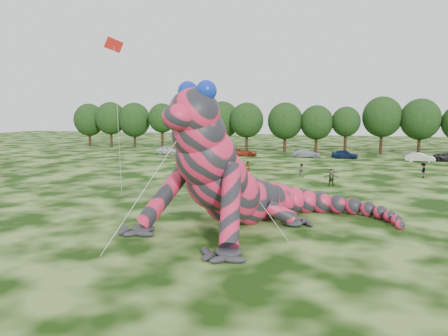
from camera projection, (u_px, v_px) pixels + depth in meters
name	position (u px, v px, depth m)	size (l,w,h in m)	color
ground	(307.00, 240.00, 26.86)	(240.00, 240.00, 0.00)	#16330A
inflatable_gecko	(244.00, 155.00, 30.24)	(16.36, 19.43, 9.71)	#D22046
flying_kite	(114.00, 56.00, 34.84)	(2.17, 3.84, 13.88)	red
tree_0	(89.00, 125.00, 97.95)	(6.91, 6.22, 9.51)	black
tree_1	(111.00, 125.00, 95.06)	(6.74, 6.07, 9.81)	black
tree_2	(134.00, 125.00, 94.23)	(7.04, 6.34, 9.64)	black
tree_3	(162.00, 126.00, 90.57)	(5.81, 5.23, 9.44)	black
tree_4	(192.00, 127.00, 90.44)	(6.22, 5.60, 9.06)	black
tree_5	(222.00, 126.00, 88.29)	(7.16, 6.44, 9.80)	black
tree_6	(247.00, 127.00, 85.07)	(6.52, 5.86, 9.49)	black
tree_7	(285.00, 127.00, 83.07)	(6.68, 6.01, 9.48)	black
tree_8	(316.00, 129.00, 81.62)	(6.14, 5.53, 8.94)	black
tree_9	(346.00, 130.00, 80.49)	(5.27, 4.74, 8.68)	black
tree_10	(382.00, 125.00, 79.75)	(7.09, 6.38, 10.50)	black
tree_11	(420.00, 127.00, 77.61)	(7.01, 6.31, 10.07)	black
car_0	(168.00, 150.00, 79.43)	(1.77, 4.41, 1.50)	silver
car_1	(195.00, 149.00, 81.31)	(1.52, 4.35, 1.43)	black
car_2	(244.00, 152.00, 76.40)	(2.24, 4.87, 1.35)	maroon
car_3	(307.00, 153.00, 74.30)	(1.91, 4.69, 1.36)	#ADB1B8
car_4	(345.00, 154.00, 72.40)	(1.73, 4.29, 1.46)	#0F1E43
car_5	(420.00, 157.00, 67.64)	(1.51, 4.32, 1.42)	beige
spectator_1	(301.00, 170.00, 52.09)	(0.78, 0.61, 1.61)	gray
spectator_2	(423.00, 170.00, 51.49)	(1.14, 0.66, 1.77)	gray
spectator_4	(199.00, 161.00, 62.23)	(0.80, 0.52, 1.63)	gray
spectator_0	(248.00, 168.00, 53.14)	(0.66, 0.43, 1.80)	gray
spectator_5	(331.00, 177.00, 46.13)	(1.63, 0.52, 1.76)	gray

